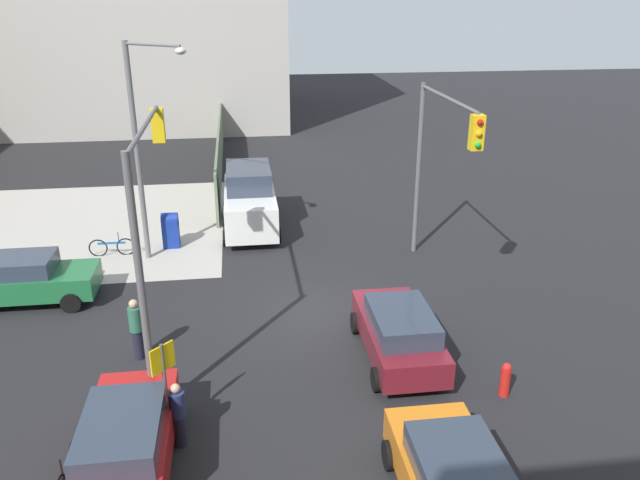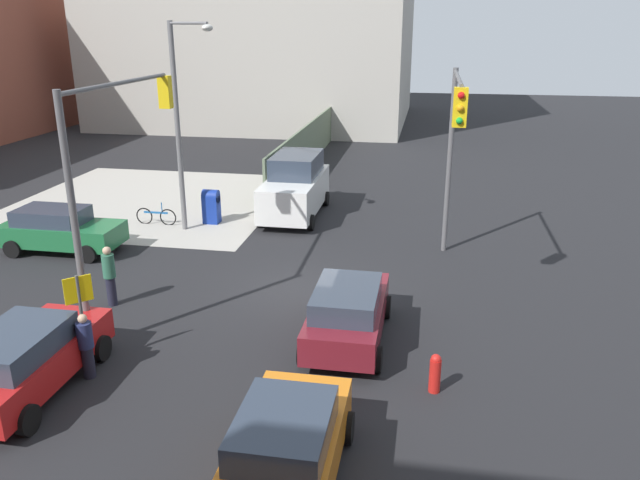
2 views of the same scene
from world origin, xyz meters
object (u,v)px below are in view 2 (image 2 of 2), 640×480
object	(u,v)px
pedestrian_crossing	(86,345)
sedan_red	(26,358)
traffic_signal_se_corner	(454,134)
fire_hydrant	(435,372)
street_lamp_corner	(182,113)
coupe_maroon	(348,311)
traffic_signal_nw_corner	(117,150)
bicycle_leaning_on_fence	(156,216)
coupe_orange	(287,445)
van_white_delivery	(295,186)
mailbox_blue	(211,205)
pedestrian_waiting	(110,275)
hatchback_green	(60,229)

from	to	relation	value
pedestrian_crossing	sedan_red	bearing A→B (deg)	47.32
traffic_signal_se_corner	fire_hydrant	xyz separation A→B (m)	(-7.32, 0.30, -4.16)
street_lamp_corner	sedan_red	distance (m)	12.22
sedan_red	coupe_maroon	bearing A→B (deg)	-61.79
traffic_signal_nw_corner	coupe_maroon	bearing A→B (deg)	-97.76
bicycle_leaning_on_fence	coupe_orange	bearing A→B (deg)	-148.06
traffic_signal_nw_corner	bicycle_leaning_on_fence	xyz separation A→B (m)	(7.70, 2.70, -4.33)
sedan_red	bicycle_leaning_on_fence	world-z (taller)	sedan_red
traffic_signal_nw_corner	pedestrian_crossing	bearing A→B (deg)	-169.30
traffic_signal_se_corner	van_white_delivery	world-z (taller)	traffic_signal_se_corner
mailbox_blue	bicycle_leaning_on_fence	distance (m)	2.32
traffic_signal_se_corner	pedestrian_crossing	world-z (taller)	traffic_signal_se_corner
coupe_orange	pedestrian_crossing	size ratio (longest dim) A/B	2.36
sedan_red	pedestrian_crossing	distance (m)	1.28
sedan_red	street_lamp_corner	bearing A→B (deg)	3.46
traffic_signal_nw_corner	traffic_signal_se_corner	world-z (taller)	same
fire_hydrant	coupe_orange	size ratio (longest dim) A/B	0.24
pedestrian_waiting	street_lamp_corner	bearing A→B (deg)	159.18
traffic_signal_se_corner	street_lamp_corner	world-z (taller)	street_lamp_corner
traffic_signal_se_corner	traffic_signal_nw_corner	bearing A→B (deg)	116.11
street_lamp_corner	hatchback_green	size ratio (longest dim) A/B	1.88
traffic_signal_se_corner	sedan_red	world-z (taller)	traffic_signal_se_corner
traffic_signal_se_corner	coupe_maroon	bearing A→B (deg)	154.22
street_lamp_corner	sedan_red	world-z (taller)	street_lamp_corner
van_white_delivery	street_lamp_corner	bearing A→B (deg)	128.54
fire_hydrant	coupe_orange	xyz separation A→B (m)	(-3.52, 2.60, 0.36)
street_lamp_corner	mailbox_blue	xyz separation A→B (m)	(1.22, -0.50, -3.94)
street_lamp_corner	bicycle_leaning_on_fence	xyz separation A→B (m)	(0.62, 1.69, -4.35)
pedestrian_crossing	bicycle_leaning_on_fence	xyz separation A→B (m)	(11.40, 3.40, -0.50)
street_lamp_corner	van_white_delivery	bearing A→B (deg)	-51.46
fire_hydrant	pedestrian_waiting	world-z (taller)	pedestrian_waiting
coupe_orange	sedan_red	distance (m)	6.69
bicycle_leaning_on_fence	fire_hydrant	bearing A→B (deg)	-132.93
street_lamp_corner	hatchback_green	world-z (taller)	street_lamp_corner
fire_hydrant	hatchback_green	xyz separation A→B (m)	(6.96, 13.44, 0.36)
coupe_maroon	bicycle_leaning_on_fence	xyz separation A→B (m)	(8.57, 9.14, -0.50)
mailbox_blue	hatchback_green	distance (m)	6.00
street_lamp_corner	fire_hydrant	distance (m)	14.54
van_white_delivery	bicycle_leaning_on_fence	distance (m)	5.95
pedestrian_crossing	traffic_signal_nw_corner	bearing A→B (deg)	-70.38
pedestrian_crossing	coupe_orange	bearing A→B (deg)	162.24
mailbox_blue	van_white_delivery	xyz separation A→B (m)	(1.73, -3.20, 0.52)
hatchback_green	pedestrian_waiting	size ratio (longest dim) A/B	2.33
coupe_maroon	pedestrian_waiting	world-z (taller)	pedestrian_waiting
sedan_red	mailbox_blue	bearing A→B (deg)	0.89
van_white_delivery	coupe_maroon	bearing A→B (deg)	-161.04
sedan_red	van_white_delivery	size ratio (longest dim) A/B	0.81
traffic_signal_nw_corner	traffic_signal_se_corner	xyz separation A→B (m)	(4.41, -9.00, -0.03)
mailbox_blue	pedestrian_waiting	bearing A→B (deg)	178.60
pedestrian_crossing	bicycle_leaning_on_fence	size ratio (longest dim) A/B	0.93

